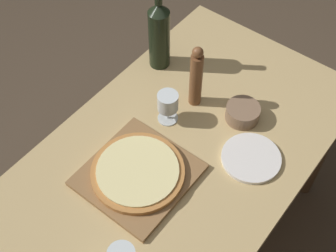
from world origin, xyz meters
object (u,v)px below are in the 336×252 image
Objects in this scene: pepper_mill at (196,77)px; wine_glass at (168,103)px; small_bowl at (243,113)px; pizza at (138,171)px; wine_bottle at (159,34)px.

wine_glass is (-0.03, -0.13, -0.04)m from pepper_mill.
wine_glass is 1.03× the size of small_bowl.
pepper_mill is at bearing -167.03° from small_bowl.
small_bowl is at bearing 38.75° from wine_glass.
small_bowl is at bearing 72.06° from pizza.
wine_glass reaches higher than pizza.
pizza is 0.27m from wine_glass.
pepper_mill is 0.21m from small_bowl.
wine_bottle reaches higher than pepper_mill.
small_bowl is (0.14, 0.42, -0.00)m from pizza.
wine_bottle is at bearing 175.03° from small_bowl.
pepper_mill is (-0.05, 0.38, 0.10)m from pizza.
wine_glass reaches higher than small_bowl.
wine_bottle is at bearing 120.95° from pizza.
pizza is at bearing -73.86° from wine_glass.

